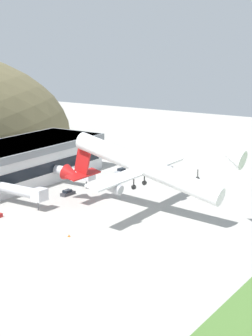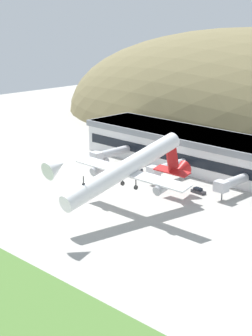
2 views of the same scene
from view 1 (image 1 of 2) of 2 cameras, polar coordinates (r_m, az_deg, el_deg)
The scene contains 7 objects.
ground_plane at distance 120.71m, azimuth 1.61°, elevation -6.53°, with size 358.68×358.68×0.00m, color #ADAAA3.
jetway_1 at distance 138.89m, azimuth -10.41°, elevation -2.36°, with size 3.38×15.18×5.43m.
jetway_2 at distance 155.77m, azimuth -5.13°, elevation -0.48°, with size 3.38×12.85×5.43m.
cargo_airplane at distance 129.09m, azimuth 1.66°, elevation 0.03°, with size 36.91×48.22×14.98m.
service_car_1 at distance 148.46m, azimuth -5.94°, elevation -2.54°, with size 4.37×1.94×1.52m.
service_car_2 at distance 170.85m, azimuth -0.50°, elevation -0.34°, with size 4.40×2.10×1.63m.
traffic_cone_0 at distance 118.54m, azimuth -5.81°, elevation -6.83°, with size 0.52×0.52×0.58m.
Camera 1 is at (-96.64, -59.68, 40.87)m, focal length 60.00 mm.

